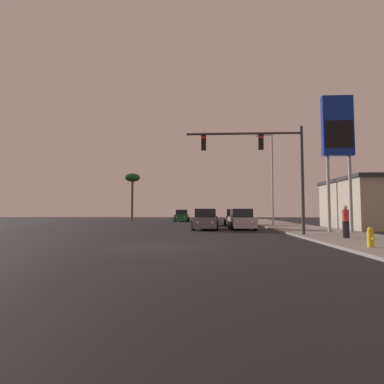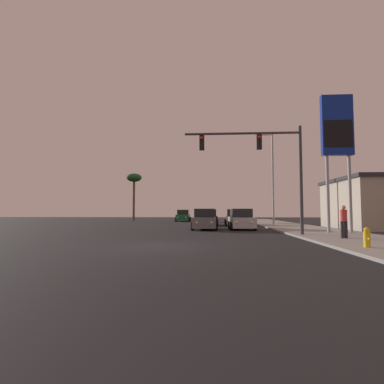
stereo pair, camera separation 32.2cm
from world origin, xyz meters
name	(u,v)px [view 1 (the left image)]	position (x,y,z in m)	size (l,w,h in m)	color
ground_plane	(164,246)	(0.00, 0.00, 0.00)	(120.00, 120.00, 0.00)	black
sidewalk_right	(311,230)	(9.50, 10.00, 0.06)	(5.00, 60.00, 0.12)	gray
car_black	(208,218)	(1.90, 18.83, 0.76)	(2.04, 4.33, 1.68)	black
car_silver	(241,220)	(4.65, 12.06, 0.76)	(2.04, 4.34, 1.68)	#B7B7BC
car_tan	(235,218)	(4.68, 18.56, 0.76)	(2.04, 4.34, 1.68)	tan
car_grey	(205,220)	(1.67, 11.76, 0.76)	(2.04, 4.32, 1.68)	slate
car_green	(182,216)	(-1.83, 30.63, 0.76)	(2.04, 4.32, 1.68)	#195933
traffic_light_mast	(268,158)	(5.55, 5.40, 4.71)	(7.05, 0.36, 6.50)	#38383D
street_lamp	(271,174)	(8.09, 16.64, 5.12)	(1.74, 0.24, 9.00)	#99999E
gas_station_sign	(338,133)	(10.46, 7.15, 6.62)	(2.00, 0.42, 9.00)	#99999E
fire_hydrant	(371,237)	(8.07, -0.89, 0.49)	(0.24, 0.34, 0.76)	gold
pedestrian_on_sidewalk	(346,220)	(8.92, 2.99, 1.03)	(0.34, 0.32, 1.67)	#23232D
palm_tree_far	(132,180)	(-10.00, 34.00, 6.46)	(2.40, 2.40, 7.47)	brown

